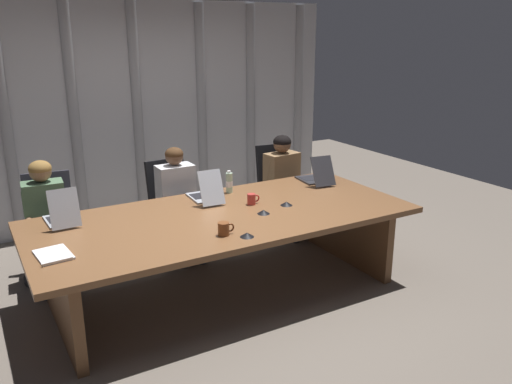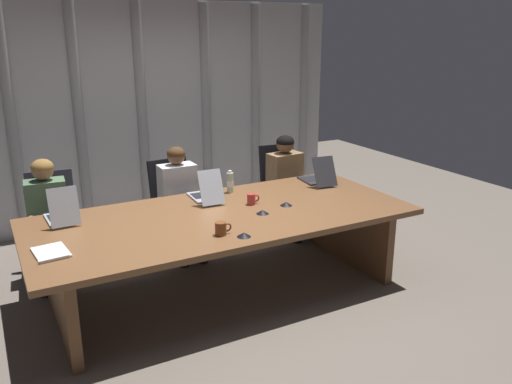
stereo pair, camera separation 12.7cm
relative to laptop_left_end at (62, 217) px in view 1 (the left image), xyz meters
name	(u,v)px [view 1 (the left image)]	position (x,y,z in m)	size (l,w,h in m)	color
ground_plane	(225,291)	(1.25, -0.45, -0.80)	(10.23, 10.23, 0.00)	#6B6056
conference_table	(224,231)	(1.25, -0.45, -0.22)	(3.27, 1.44, 0.74)	brown
curtain_backdrop	(138,114)	(1.26, 1.83, 0.50)	(5.11, 0.17, 2.61)	#B2B2B7
laptop_left_end	(62,217)	(0.00, 0.00, 0.00)	(0.24, 0.42, 0.33)	#A8ADB7
laptop_left_mid	(205,194)	(1.27, -0.02, 0.00)	(0.24, 0.48, 0.32)	#A8ADB7
laptop_center	(315,177)	(2.53, -0.03, 0.00)	(0.29, 0.49, 0.30)	#2D2D33
office_chair_left_end	(53,240)	(0.00, 0.67, -0.44)	(0.60, 0.60, 0.98)	#2D2D38
office_chair_left_mid	(175,218)	(1.23, 0.67, -0.45)	(0.60, 0.60, 0.96)	black
office_chair_center	(280,198)	(2.55, 0.67, -0.44)	(0.60, 0.60, 0.98)	black
person_left_end	(46,216)	(-0.06, 0.51, -0.15)	(0.39, 0.57, 1.15)	#4C6B4C
person_left_mid	(179,197)	(1.22, 0.51, -0.16)	(0.38, 0.55, 1.14)	silver
person_center	(286,178)	(2.53, 0.51, -0.15)	(0.43, 0.57, 1.14)	olive
water_bottle_primary	(229,183)	(1.58, 0.09, 0.04)	(0.07, 0.07, 0.22)	#ADD1B2
coffee_mug_near	(252,199)	(1.60, -0.34, -0.01)	(0.12, 0.08, 0.10)	#B2332D
coffee_mug_far	(224,229)	(1.04, -0.89, -0.01)	(0.14, 0.09, 0.10)	brown
conference_mic_left_side	(286,204)	(1.85, -0.52, -0.05)	(0.11, 0.11, 0.04)	black
conference_mic_middle	(247,235)	(1.17, -1.01, -0.05)	(0.11, 0.11, 0.04)	black
conference_mic_right_side	(264,212)	(1.56, -0.61, -0.05)	(0.11, 0.11, 0.04)	black
spiral_notepad	(53,255)	(-0.18, -0.64, -0.05)	(0.25, 0.33, 0.03)	silver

